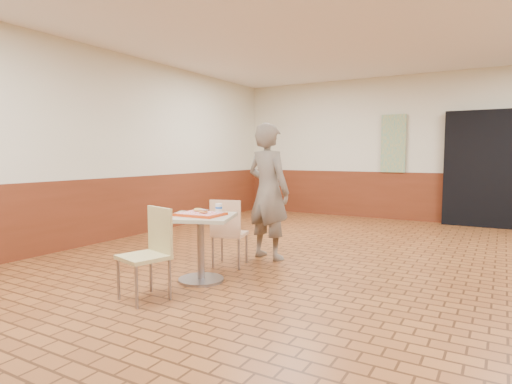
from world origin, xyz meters
The scene contains 12 objects.
room_shell centered at (0.00, 0.00, 1.50)m, with size 8.01×10.01×3.01m.
wainscot_band centered at (0.00, 0.00, 0.50)m, with size 8.00×10.00×1.00m.
corridor_doorway centered at (1.20, 4.88, 1.10)m, with size 1.60×0.22×2.20m, color black.
promo_poster centered at (-0.60, 4.94, 1.60)m, with size 0.50×0.03×1.20m, color gray.
main_table centered at (-1.38, -0.62, 0.48)m, with size 0.68×0.68×0.72m.
chair_main_front centered at (-1.45, -1.31, 0.48)m, with size 0.49×0.49×0.87m.
chair_main_back centered at (-1.45, 0.02, 0.46)m, with size 0.47×0.47×0.83m.
customer centered at (-1.24, 0.64, 0.89)m, with size 0.65×0.42×1.77m, color #6C6254.
serving_tray centered at (-1.38, -0.62, 0.73)m, with size 0.47×0.37×0.03m.
ring_donut centered at (-1.47, -0.54, 0.76)m, with size 0.10×0.10×0.03m, color gold.
long_john_donut centered at (-1.32, -0.64, 0.77)m, with size 0.14×0.10×0.04m.
paper_cup centered at (-1.22, -0.50, 0.80)m, with size 0.08×0.08×0.09m.
Camera 1 is at (1.42, -4.25, 1.37)m, focal length 30.00 mm.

